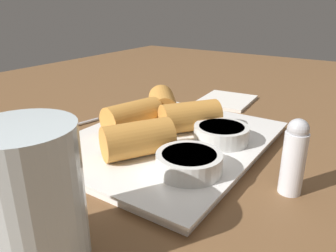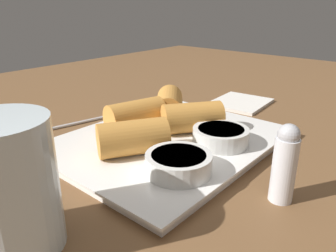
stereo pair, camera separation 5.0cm
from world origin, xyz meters
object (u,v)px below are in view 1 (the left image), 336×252
Objects in this scene: dipping_bowl_far at (189,162)px; salt_shaker at (294,157)px; dipping_bowl_near at (221,133)px; napkin at (226,100)px; serving_plate at (168,142)px; spoon at (117,111)px; drinking_glass at (31,197)px.

dipping_bowl_far is 11.10cm from salt_shaker.
napkin is at bearing -157.66° from dipping_bowl_near.
serving_plate is 16.89cm from spoon.
dipping_bowl_far is at bearing 3.79° from dipping_bowl_near.
dipping_bowl_near is 0.65× the size of drinking_glass.
serving_plate is 1.51× the size of spoon.
dipping_bowl_far is at bearing 17.05° from napkin.
serving_plate is 24.20cm from drinking_glass.
drinking_glass is at bearing 32.04° from spoon.
dipping_bowl_near is 12.00cm from salt_shaker.
serving_plate is at bearing -97.72° from salt_shaker.
serving_plate is 17.93cm from salt_shaker.
salt_shaker is (-21.09, 14.14, -1.45)cm from drinking_glass.
serving_plate is 7.61cm from dipping_bowl_near.
dipping_bowl_near is at bearing 113.25° from serving_plate.
spoon is 1.65× the size of napkin.
dipping_bowl_near is 0.37× the size of spoon.
dipping_bowl_far is at bearing 59.55° from spoon.
dipping_bowl_near is at bearing -116.25° from salt_shaker.
serving_plate and spoon have the same top height.
spoon is 2.41× the size of salt_shaker.
napkin is (-25.40, -2.49, -0.46)cm from serving_plate.
salt_shaker is (-4.49, 10.03, 1.54)cm from dipping_bowl_far.
salt_shaker is at bearing 146.17° from drinking_glass.
salt_shaker is at bearing 63.75° from dipping_bowl_near.
drinking_glass is at bearing -13.90° from dipping_bowl_far.
drinking_glass is at bearing 7.98° from serving_plate.
serving_plate is 4.14× the size of dipping_bowl_near.
drinking_glass is (26.36, -3.46, 2.99)cm from dipping_bowl_near.
dipping_bowl_far is 33.82cm from napkin.
spoon is 34.35cm from salt_shaker.
dipping_bowl_far is 17.36cm from drinking_glass.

